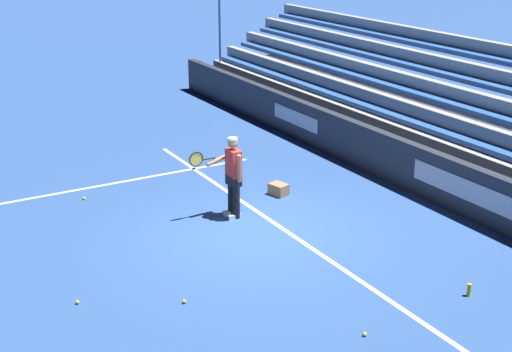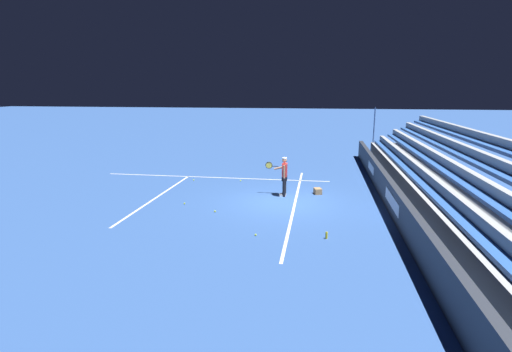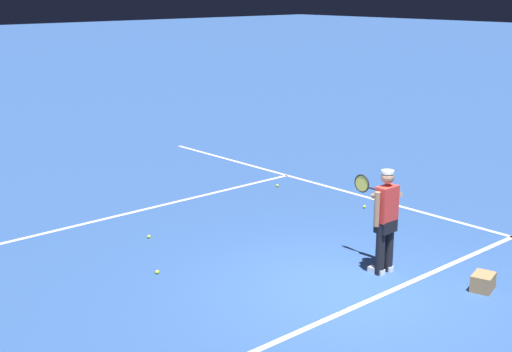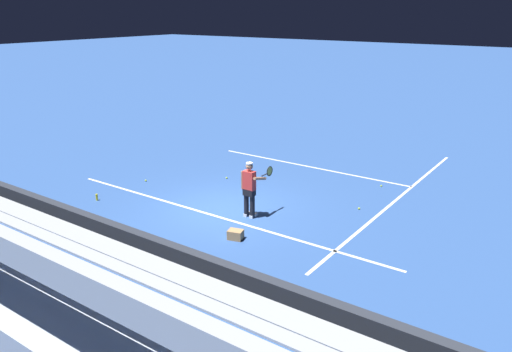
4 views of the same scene
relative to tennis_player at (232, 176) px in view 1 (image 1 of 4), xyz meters
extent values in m
plane|color=#2D5193|center=(-0.98, -0.07, -0.89)|extent=(160.00, 160.00, 0.00)
cube|color=white|center=(-0.98, -0.57, -0.89)|extent=(12.00, 0.10, 0.01)
cube|color=white|center=(3.13, 3.93, -0.89)|extent=(0.10, 12.00, 0.01)
cube|color=#2D333D|center=(-0.98, -4.30, -0.34)|extent=(24.40, 0.24, 1.10)
cube|color=silver|center=(-2.28, -4.17, -0.29)|extent=(2.80, 0.01, 0.44)
cube|color=silver|center=(4.06, -4.17, -0.29)|extent=(2.20, 0.01, 0.40)
cube|color=#9EA3A8|center=(-0.98, -6.50, -0.34)|extent=(23.18, 3.20, 1.10)
cube|color=#2D5BAD|center=(-0.98, -5.30, 0.29)|extent=(22.72, 0.40, 0.12)
cube|color=#9EA3A8|center=(-0.98, -5.58, 0.43)|extent=(23.18, 0.24, 0.45)
cube|color=#2D5BAD|center=(-0.98, -6.10, 0.74)|extent=(22.72, 0.40, 0.12)
cube|color=#9EA3A8|center=(-0.98, -6.38, 0.88)|extent=(23.18, 0.24, 0.45)
cube|color=#2D5BAD|center=(-0.98, -6.90, 1.19)|extent=(22.72, 0.40, 0.12)
cylinder|color=#4C70B2|center=(10.26, -5.00, 0.81)|extent=(0.08, 0.08, 3.40)
cylinder|color=black|center=(-0.12, -0.03, -0.45)|extent=(0.15, 0.15, 0.88)
cylinder|color=black|center=(0.10, -0.03, -0.45)|extent=(0.15, 0.15, 0.88)
cube|color=white|center=(-0.12, 0.03, -0.85)|extent=(0.11, 0.28, 0.09)
cube|color=white|center=(0.10, 0.03, -0.85)|extent=(0.11, 0.28, 0.09)
cube|color=black|center=(-0.01, -0.03, -0.09)|extent=(0.34, 0.22, 0.20)
cube|color=red|center=(-0.01, -0.03, 0.28)|extent=(0.36, 0.21, 0.58)
sphere|color=#A37556|center=(-0.01, -0.02, 0.71)|extent=(0.21, 0.21, 0.21)
cylinder|color=white|center=(-0.01, -0.02, 0.80)|extent=(0.20, 0.20, 0.05)
cylinder|color=#A37556|center=(-0.25, -0.03, 0.24)|extent=(0.09, 0.09, 0.56)
cylinder|color=#A37556|center=(0.24, 0.17, 0.33)|extent=(0.09, 0.58, 0.24)
cylinder|color=black|center=(0.24, 0.41, 0.38)|extent=(0.03, 0.30, 0.03)
torus|color=black|center=(0.24, 0.69, 0.42)|extent=(0.03, 0.31, 0.31)
cylinder|color=#D6D14C|center=(0.24, 0.69, 0.42)|extent=(0.01, 0.27, 0.27)
cube|color=#A87F51|center=(0.57, -1.48, -0.76)|extent=(0.47, 0.40, 0.26)
sphere|color=#CCE533|center=(-1.94, 3.89, -0.86)|extent=(0.07, 0.07, 0.07)
sphere|color=#CCE533|center=(-2.78, 2.38, -0.86)|extent=(0.07, 0.07, 0.07)
sphere|color=#CCE533|center=(-5.01, 0.44, -0.86)|extent=(0.07, 0.07, 0.07)
sphere|color=#CCE533|center=(2.46, 2.43, -0.86)|extent=(0.07, 0.07, 0.07)
cylinder|color=yellow|center=(-4.90, -1.80, -0.78)|extent=(0.07, 0.07, 0.22)
camera|label=1|loc=(-12.17, 6.43, 4.98)|focal=50.00mm
camera|label=2|loc=(-16.95, -1.49, 3.73)|focal=28.00mm
camera|label=3|loc=(-8.76, -6.68, 3.60)|focal=50.00mm
camera|label=4|loc=(8.15, -11.28, 5.09)|focal=35.00mm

